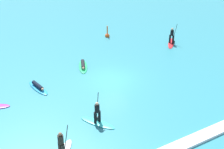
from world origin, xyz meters
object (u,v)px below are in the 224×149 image
Objects in this scene: surfer_on_teal_board at (97,118)px; marker_buoy at (107,35)px; surfer_on_red_board at (172,39)px; surfer_on_green_board at (83,65)px; surfer_on_blue_board at (38,87)px.

marker_buoy is (8.75, 13.92, -0.25)m from surfer_on_teal_board.
surfer_on_red_board is 1.82× the size of marker_buoy.
surfer_on_red_board reaches higher than surfer_on_green_board.
surfer_on_teal_board is 16.44m from marker_buoy.
surfer_on_blue_board is 5.21m from surfer_on_green_board.
marker_buoy reaches higher than surfer_on_green_board.
surfer_on_green_board is 8.02m from marker_buoy.
marker_buoy is at bearing 157.37° from surfer_on_green_board.
surfer_on_red_board is (13.75, 8.62, 0.10)m from surfer_on_teal_board.
surfer_on_green_board is at bearing 99.87° from surfer_on_blue_board.
surfer_on_blue_board is (-1.97, 6.66, -0.30)m from surfer_on_teal_board.
surfer_on_teal_board is at bearing -122.14° from marker_buoy.
surfer_on_teal_board is 1.02× the size of surfer_on_red_board.
surfer_on_green_board is 1.13× the size of surfer_on_red_board.
surfer_on_blue_board is at bearing -145.86° from marker_buoy.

